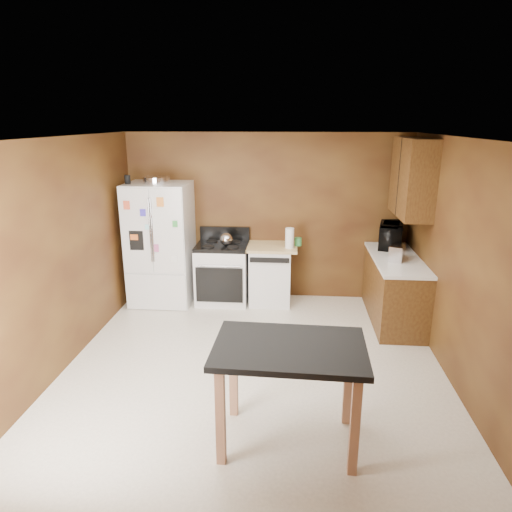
# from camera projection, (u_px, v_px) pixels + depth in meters

# --- Properties ---
(floor) EXTENTS (4.50, 4.50, 0.00)m
(floor) POSITION_uv_depth(u_px,v_px,m) (254.00, 368.00, 5.11)
(floor) COLOR white
(floor) RESTS_ON ground
(ceiling) EXTENTS (4.50, 4.50, 0.00)m
(ceiling) POSITION_uv_depth(u_px,v_px,m) (253.00, 138.00, 4.39)
(ceiling) COLOR white
(ceiling) RESTS_ON ground
(wall_back) EXTENTS (4.20, 0.00, 4.20)m
(wall_back) POSITION_uv_depth(u_px,v_px,m) (267.00, 217.00, 6.90)
(wall_back) COLOR brown
(wall_back) RESTS_ON ground
(wall_front) EXTENTS (4.20, 0.00, 4.20)m
(wall_front) POSITION_uv_depth(u_px,v_px,m) (219.00, 378.00, 2.60)
(wall_front) COLOR brown
(wall_front) RESTS_ON ground
(wall_left) EXTENTS (0.00, 4.50, 4.50)m
(wall_left) POSITION_uv_depth(u_px,v_px,m) (60.00, 257.00, 4.92)
(wall_left) COLOR brown
(wall_left) RESTS_ON ground
(wall_right) EXTENTS (0.00, 4.50, 4.50)m
(wall_right) POSITION_uv_depth(u_px,v_px,m) (461.00, 267.00, 4.58)
(wall_right) COLOR brown
(wall_right) RESTS_ON ground
(roasting_pan) EXTENTS (0.38, 0.38, 0.09)m
(roasting_pan) POSITION_uv_depth(u_px,v_px,m) (157.00, 180.00, 6.47)
(roasting_pan) COLOR silver
(roasting_pan) RESTS_ON refrigerator
(pen_cup) EXTENTS (0.08, 0.08, 0.13)m
(pen_cup) POSITION_uv_depth(u_px,v_px,m) (128.00, 180.00, 6.39)
(pen_cup) COLOR black
(pen_cup) RESTS_ON refrigerator
(kettle) EXTENTS (0.19, 0.19, 0.19)m
(kettle) POSITION_uv_depth(u_px,v_px,m) (226.00, 239.00, 6.65)
(kettle) COLOR silver
(kettle) RESTS_ON gas_range
(paper_towel) EXTENTS (0.14, 0.14, 0.29)m
(paper_towel) POSITION_uv_depth(u_px,v_px,m) (290.00, 238.00, 6.54)
(paper_towel) COLOR white
(paper_towel) RESTS_ON dishwasher
(green_canister) EXTENTS (0.14, 0.14, 0.12)m
(green_canister) POSITION_uv_depth(u_px,v_px,m) (298.00, 242.00, 6.70)
(green_canister) COLOR #39964A
(green_canister) RESTS_ON dishwasher
(toaster) EXTENTS (0.26, 0.32, 0.20)m
(toaster) POSITION_uv_depth(u_px,v_px,m) (397.00, 253.00, 5.95)
(toaster) COLOR silver
(toaster) RESTS_ON right_cabinets
(microwave) EXTENTS (0.51, 0.65, 0.32)m
(microwave) POSITION_uv_depth(u_px,v_px,m) (391.00, 236.00, 6.56)
(microwave) COLOR black
(microwave) RESTS_ON right_cabinets
(refrigerator) EXTENTS (0.90, 0.80, 1.80)m
(refrigerator) POSITION_uv_depth(u_px,v_px,m) (161.00, 244.00, 6.75)
(refrigerator) COLOR white
(refrigerator) RESTS_ON ground
(gas_range) EXTENTS (0.76, 0.68, 1.10)m
(gas_range) POSITION_uv_depth(u_px,v_px,m) (223.00, 272.00, 6.87)
(gas_range) COLOR white
(gas_range) RESTS_ON ground
(dishwasher) EXTENTS (0.78, 0.63, 0.89)m
(dishwasher) POSITION_uv_depth(u_px,v_px,m) (270.00, 274.00, 6.83)
(dishwasher) COLOR white
(dishwasher) RESTS_ON ground
(right_cabinets) EXTENTS (0.63, 1.58, 2.45)m
(right_cabinets) POSITION_uv_depth(u_px,v_px,m) (400.00, 256.00, 6.12)
(right_cabinets) COLOR brown
(right_cabinets) RESTS_ON ground
(island) EXTENTS (1.26, 0.86, 0.91)m
(island) POSITION_uv_depth(u_px,v_px,m) (289.00, 361.00, 3.73)
(island) COLOR black
(island) RESTS_ON ground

